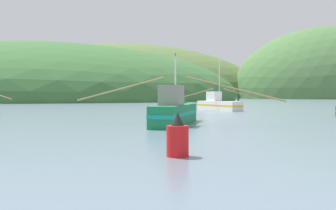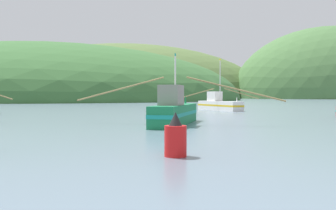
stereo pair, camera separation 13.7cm
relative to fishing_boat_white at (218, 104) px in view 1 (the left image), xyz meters
name	(u,v)px [view 1 (the left image)]	position (x,y,z in m)	size (l,w,h in m)	color
hill_far_left	(127,98)	(29.47, 202.71, -0.87)	(191.41, 153.13, 70.80)	#516B38
hill_mid_right	(330,98)	(139.70, 137.21, -0.87)	(123.86, 99.08, 85.18)	#47703D
hill_far_right	(50,100)	(-21.74, 113.08, -0.87)	(159.82, 127.85, 44.92)	#386633
hill_mid_left	(18,98)	(-37.71, 181.27, -0.87)	(122.92, 98.33, 51.78)	#516B38
fishing_boat_white	(218,104)	(0.00, 0.00, 0.00)	(13.72, 10.08, 7.38)	white
fishing_boat_green	(175,112)	(-14.50, -22.77, 0.11)	(13.96, 9.26, 5.40)	#197A47
channel_buoy	(178,138)	(-19.24, -36.79, -0.19)	(0.82, 0.82, 1.64)	red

